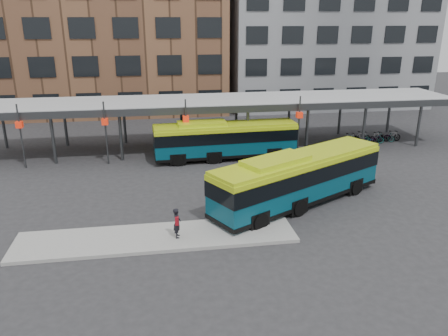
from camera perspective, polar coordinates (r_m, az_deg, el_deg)
The scene contains 9 objects.
ground at distance 25.83m, azimuth 3.53°, elevation -5.21°, with size 120.00×120.00×0.00m, color #28282B.
boarding_island at distance 22.55m, azimuth -8.72°, elevation -8.95°, with size 14.00×3.00×0.18m, color gray.
canopy at distance 36.82m, azimuth -0.79°, elevation 8.58°, with size 40.00×6.53×4.80m.
building_brick at distance 55.16m, azimuth -14.80°, elevation 18.88°, with size 26.00×14.00×22.00m, color brown.
building_grey at distance 58.93m, azimuth 12.72°, elevation 18.03°, with size 24.00×14.00×20.00m, color slate.
bus_front at distance 26.04m, azimuth 9.74°, elevation -1.20°, with size 11.65×7.87×3.28m.
bus_rear at distance 34.25m, azimuth 0.11°, elevation 3.82°, with size 11.24×2.96×3.07m.
pedestrian at distance 21.93m, azimuth -6.15°, elevation -7.12°, with size 0.41×0.63×1.55m.
bike_rack at distance 40.93m, azimuth 18.40°, elevation 3.75°, with size 6.24×1.50×1.05m.
Camera 1 is at (-5.27, -22.96, 10.60)m, focal length 35.00 mm.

